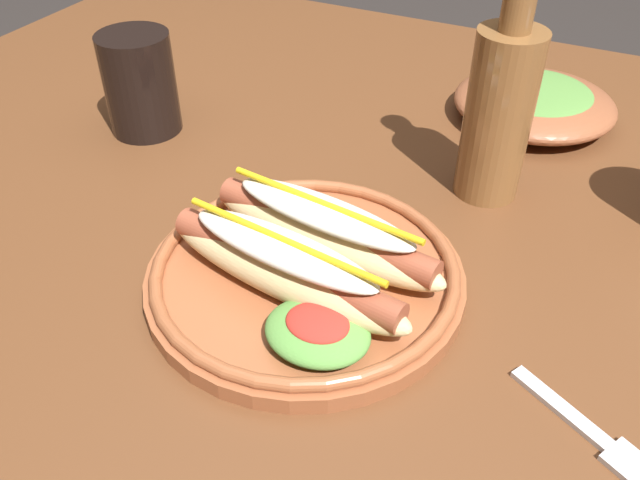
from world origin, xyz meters
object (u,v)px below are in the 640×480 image
(glass_bottle, at_px, (500,106))
(fork, at_px, (593,434))
(hot_dog_plate, at_px, (306,266))
(soda_cup, at_px, (140,84))
(side_bowl, at_px, (535,101))

(glass_bottle, bearing_deg, fork, -60.86)
(hot_dog_plate, xyz_separation_m, glass_bottle, (0.10, 0.22, 0.07))
(soda_cup, relative_size, side_bowl, 0.60)
(glass_bottle, relative_size, side_bowl, 1.30)
(hot_dog_plate, height_order, fork, hot_dog_plate)
(soda_cup, distance_m, glass_bottle, 0.42)
(hot_dog_plate, relative_size, side_bowl, 1.43)
(soda_cup, bearing_deg, hot_dog_plate, -29.16)
(fork, xyz_separation_m, glass_bottle, (-0.15, 0.27, 0.10))
(hot_dog_plate, xyz_separation_m, soda_cup, (-0.31, 0.17, 0.03))
(hot_dog_plate, distance_m, fork, 0.26)
(side_bowl, bearing_deg, hot_dog_plate, -105.57)
(hot_dog_plate, height_order, glass_bottle, glass_bottle)
(soda_cup, height_order, side_bowl, soda_cup)
(fork, distance_m, side_bowl, 0.48)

